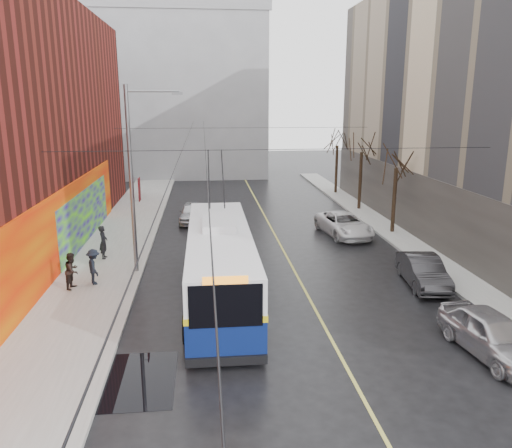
% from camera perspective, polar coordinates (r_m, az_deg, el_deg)
% --- Properties ---
extents(ground, '(140.00, 140.00, 0.00)m').
position_cam_1_polar(ground, '(16.33, 5.24, -16.68)').
color(ground, black).
rests_on(ground, ground).
extents(sidewalk_left, '(4.00, 60.00, 0.15)m').
position_cam_1_polar(sidewalk_left, '(27.52, -16.46, -4.02)').
color(sidewalk_left, gray).
rests_on(sidewalk_left, ground).
extents(sidewalk_right, '(2.00, 60.00, 0.15)m').
position_cam_1_polar(sidewalk_right, '(29.53, 18.03, -2.91)').
color(sidewalk_right, gray).
rests_on(sidewalk_right, ground).
extents(lane_line, '(0.12, 50.00, 0.01)m').
position_cam_1_polar(lane_line, '(29.30, 2.86, -2.50)').
color(lane_line, '#BFB74C').
rests_on(lane_line, ground).
extents(building_far, '(20.50, 12.10, 18.00)m').
position_cam_1_polar(building_far, '(58.83, -9.33, 14.50)').
color(building_far, gray).
rests_on(building_far, ground).
extents(streetlight_pole, '(2.65, 0.60, 9.00)m').
position_cam_1_polar(streetlight_pole, '(24.22, -13.72, 5.37)').
color(streetlight_pole, slate).
rests_on(streetlight_pole, ground).
extents(catenary_wires, '(18.00, 60.00, 0.22)m').
position_cam_1_polar(catenary_wires, '(28.60, -5.37, 9.79)').
color(catenary_wires, black).
extents(tree_near, '(3.20, 3.20, 6.40)m').
position_cam_1_polar(tree_near, '(32.21, 15.83, 7.52)').
color(tree_near, black).
rests_on(tree_near, ground).
extents(tree_mid, '(3.20, 3.20, 6.68)m').
position_cam_1_polar(tree_mid, '(38.75, 12.04, 9.16)').
color(tree_mid, black).
rests_on(tree_mid, ground).
extents(tree_far, '(3.20, 3.20, 6.57)m').
position_cam_1_polar(tree_far, '(45.45, 9.31, 9.81)').
color(tree_far, black).
rests_on(tree_far, ground).
extents(puddle, '(2.83, 3.34, 0.01)m').
position_cam_1_polar(puddle, '(16.41, -14.34, -16.92)').
color(puddle, black).
rests_on(puddle, ground).
extents(pigeons_flying, '(3.23, 3.28, 2.01)m').
position_cam_1_polar(pigeons_flying, '(23.33, -2.31, 11.83)').
color(pigeons_flying, slate).
extents(trolleybus, '(2.91, 12.28, 5.80)m').
position_cam_1_polar(trolleybus, '(21.27, -4.15, -4.41)').
color(trolleybus, '#0B1953').
rests_on(trolleybus, ground).
extents(parked_car_a, '(2.23, 4.51, 1.48)m').
position_cam_1_polar(parked_car_a, '(18.72, 25.33, -11.30)').
color(parked_car_a, '#B5B4B9').
rests_on(parked_car_a, ground).
extents(parked_car_b, '(1.92, 4.35, 1.39)m').
position_cam_1_polar(parked_car_b, '(24.18, 18.56, -5.13)').
color(parked_car_b, '#29292B').
rests_on(parked_car_b, ground).
extents(parked_car_c, '(3.04, 5.39, 1.42)m').
position_cam_1_polar(parked_car_c, '(31.85, 10.01, -0.04)').
color(parked_car_c, silver).
rests_on(parked_car_c, ground).
extents(following_car, '(1.86, 4.13, 1.38)m').
position_cam_1_polar(following_car, '(35.05, -7.31, 1.31)').
color(following_car, '#BABABF').
rests_on(following_car, ground).
extents(pedestrian_a, '(0.44, 0.66, 1.77)m').
position_cam_1_polar(pedestrian_a, '(27.48, -17.05, -2.00)').
color(pedestrian_a, black).
rests_on(pedestrian_a, sidewalk_left).
extents(pedestrian_b, '(0.78, 0.91, 1.64)m').
position_cam_1_polar(pedestrian_b, '(23.63, -20.26, -5.01)').
color(pedestrian_b, black).
rests_on(pedestrian_b, sidewalk_left).
extents(pedestrian_c, '(0.97, 1.21, 1.64)m').
position_cam_1_polar(pedestrian_c, '(23.84, -18.05, -4.67)').
color(pedestrian_c, black).
rests_on(pedestrian_c, sidewalk_left).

